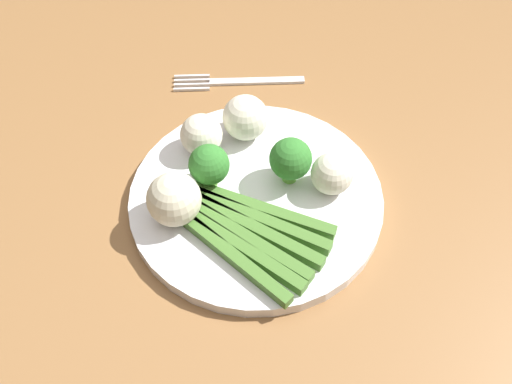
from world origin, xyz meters
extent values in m
cube|color=olive|center=(0.00, 0.00, 0.72)|extent=(1.11, 0.92, 0.04)
cylinder|color=olive|center=(0.49, -0.40, 0.35)|extent=(0.07, 0.07, 0.70)
cylinder|color=olive|center=(0.49, 0.40, 0.35)|extent=(0.07, 0.07, 0.70)
cylinder|color=white|center=(-0.05, -0.02, 0.75)|extent=(0.27, 0.27, 0.01)
cube|color=#47752D|center=(-0.13, 0.02, 0.76)|extent=(0.13, 0.11, 0.01)
cube|color=#47752D|center=(-0.12, 0.01, 0.76)|extent=(0.12, 0.12, 0.01)
cube|color=#47752D|center=(-0.11, 0.00, 0.76)|extent=(0.11, 0.12, 0.01)
cube|color=#47752D|center=(-0.10, -0.01, 0.76)|extent=(0.11, 0.13, 0.01)
cube|color=#47752D|center=(-0.09, -0.02, 0.76)|extent=(0.10, 0.14, 0.01)
cube|color=#47752D|center=(-0.08, -0.02, 0.76)|extent=(0.09, 0.14, 0.01)
cylinder|color=#609E3D|center=(-0.03, 0.03, 0.77)|extent=(0.02, 0.02, 0.02)
sphere|color=#337A2D|center=(-0.03, 0.03, 0.79)|extent=(0.04, 0.04, 0.04)
cylinder|color=#609E3D|center=(-0.04, -0.06, 0.77)|extent=(0.02, 0.02, 0.02)
sphere|color=#337A2D|center=(-0.04, -0.06, 0.79)|extent=(0.04, 0.04, 0.04)
sphere|color=silver|center=(0.03, -0.02, 0.78)|extent=(0.05, 0.05, 0.05)
sphere|color=silver|center=(0.02, 0.03, 0.78)|extent=(0.05, 0.05, 0.05)
sphere|color=beige|center=(-0.07, 0.07, 0.79)|extent=(0.06, 0.06, 0.06)
sphere|color=silver|center=(-0.05, -0.10, 0.78)|extent=(0.04, 0.04, 0.04)
cube|color=silver|center=(0.14, -0.04, 0.74)|extent=(0.02, 0.12, 0.00)
cube|color=silver|center=(0.15, 0.04, 0.74)|extent=(0.01, 0.05, 0.00)
cube|color=silver|center=(0.15, 0.04, 0.74)|extent=(0.01, 0.05, 0.00)
cube|color=silver|center=(0.14, 0.04, 0.74)|extent=(0.01, 0.05, 0.00)
cube|color=silver|center=(0.13, 0.04, 0.74)|extent=(0.01, 0.05, 0.00)
camera|label=1|loc=(-0.44, 0.03, 1.26)|focal=42.19mm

